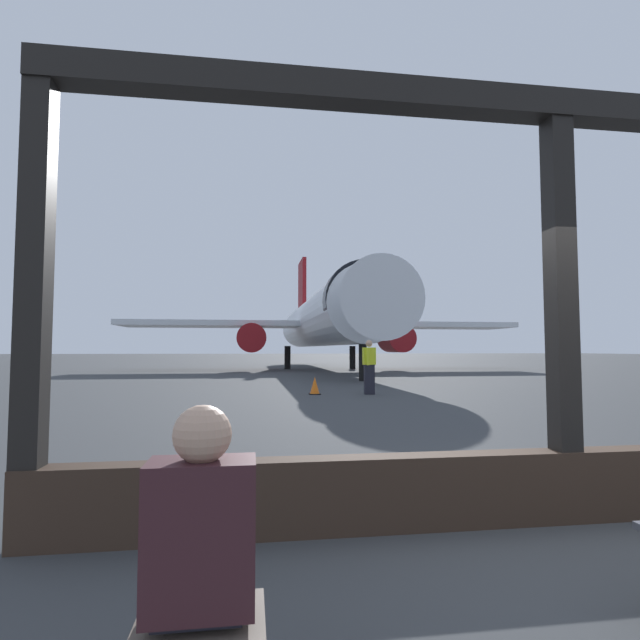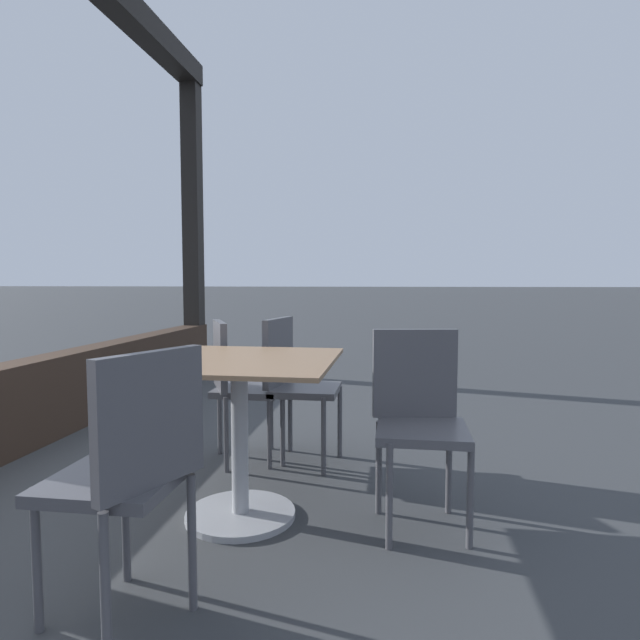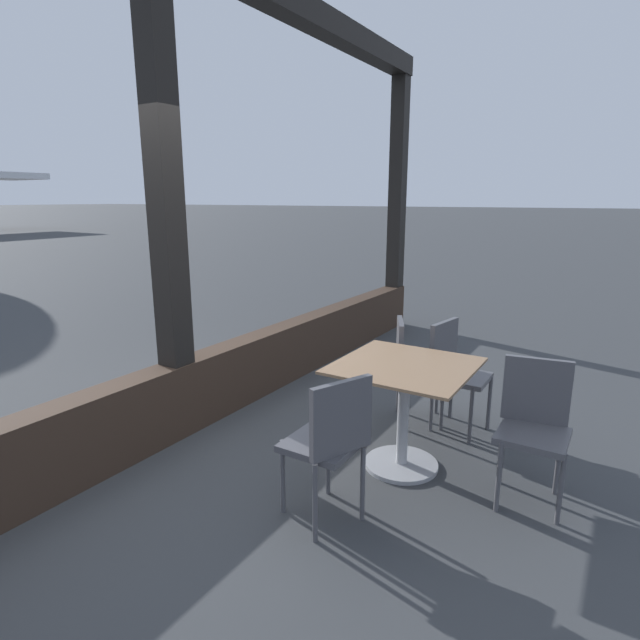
{
  "view_description": "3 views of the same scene",
  "coord_description": "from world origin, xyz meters",
  "px_view_note": "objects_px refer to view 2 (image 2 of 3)",
  "views": [
    {
      "loc": [
        -2.68,
        -3.87,
        1.45
      ],
      "look_at": [
        0.69,
        19.62,
        2.87
      ],
      "focal_mm": 27.24,
      "sensor_mm": 36.0,
      "label": 1
    },
    {
      "loc": [
        -1.92,
        -2.48,
        1.12
      ],
      "look_at": [
        1.12,
        -2.04,
        0.9
      ],
      "focal_mm": 29.52,
      "sensor_mm": 36.0,
      "label": 2
    },
    {
      "loc": [
        -2.67,
        -2.99,
        1.86
      ],
      "look_at": [
        0.69,
        -0.91,
        0.91
      ],
      "focal_mm": 28.5,
      "sensor_mm": 36.0,
      "label": 3
    }
  ],
  "objects_px": {
    "cafe_chair_window_left": "(418,409)",
    "cafe_chair_aisle_right": "(237,378)",
    "cafe_chair_window_right": "(293,376)",
    "dining_table": "(240,418)",
    "cafe_chair_aisle_left": "(131,463)"
  },
  "relations": [
    {
      "from": "cafe_chair_window_left",
      "to": "cafe_chair_aisle_left",
      "type": "bearing_deg",
      "value": 134.18
    },
    {
      "from": "cafe_chair_aisle_right",
      "to": "cafe_chair_window_left",
      "type": "bearing_deg",
      "value": -122.07
    },
    {
      "from": "cafe_chair_window_right",
      "to": "cafe_chair_aisle_left",
      "type": "relative_size",
      "value": 0.98
    },
    {
      "from": "cafe_chair_aisle_left",
      "to": "dining_table",
      "type": "bearing_deg",
      "value": -7.08
    },
    {
      "from": "cafe_chair_window_right",
      "to": "cafe_chair_aisle_left",
      "type": "xyz_separation_m",
      "value": [
        -1.63,
        0.2,
        0.01
      ]
    },
    {
      "from": "dining_table",
      "to": "cafe_chair_aisle_left",
      "type": "xyz_separation_m",
      "value": [
        -0.82,
        0.1,
        0.07
      ]
    },
    {
      "from": "dining_table",
      "to": "cafe_chair_aisle_left",
      "type": "relative_size",
      "value": 0.97
    },
    {
      "from": "cafe_chair_window_left",
      "to": "cafe_chair_aisle_right",
      "type": "height_order",
      "value": "cafe_chair_window_left"
    },
    {
      "from": "cafe_chair_window_left",
      "to": "cafe_chair_aisle_right",
      "type": "relative_size",
      "value": 1.02
    },
    {
      "from": "cafe_chair_window_left",
      "to": "cafe_chair_aisle_right",
      "type": "bearing_deg",
      "value": 57.93
    },
    {
      "from": "cafe_chair_window_right",
      "to": "cafe_chair_aisle_right",
      "type": "relative_size",
      "value": 1.02
    },
    {
      "from": "dining_table",
      "to": "cafe_chair_window_left",
      "type": "xyz_separation_m",
      "value": [
        0.08,
        -0.83,
        0.05
      ]
    },
    {
      "from": "cafe_chair_window_right",
      "to": "cafe_chair_aisle_right",
      "type": "distance_m",
      "value": 0.35
    },
    {
      "from": "dining_table",
      "to": "cafe_chair_aisle_right",
      "type": "xyz_separation_m",
      "value": [
        0.76,
        0.25,
        0.04
      ]
    },
    {
      "from": "cafe_chair_window_right",
      "to": "dining_table",
      "type": "bearing_deg",
      "value": 173.15
    }
  ]
}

